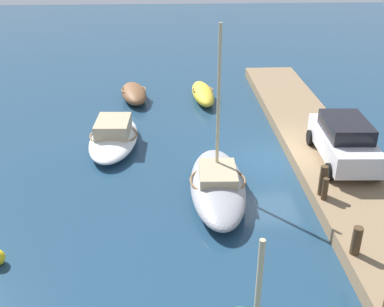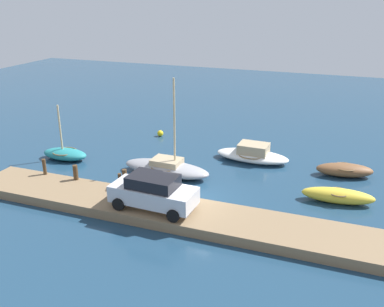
{
  "view_description": "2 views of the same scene",
  "coord_description": "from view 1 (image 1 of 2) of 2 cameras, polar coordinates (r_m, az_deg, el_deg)",
  "views": [
    {
      "loc": [
        -17.26,
        4.25,
        8.97
      ],
      "look_at": [
        -1.44,
        3.49,
        1.06
      ],
      "focal_mm": 43.41,
      "sensor_mm": 36.0,
      "label": 1
    },
    {
      "loc": [
        7.13,
        -19.38,
        10.6
      ],
      "look_at": [
        -1.32,
        3.24,
        1.4
      ],
      "focal_mm": 39.5,
      "sensor_mm": 36.0,
      "label": 2
    }
  ],
  "objects": [
    {
      "name": "ground_plane",
      "position": [
        19.91,
        9.88,
        -0.68
      ],
      "size": [
        84.0,
        84.0,
        0.0
      ],
      "primitive_type": "plane",
      "color": "navy"
    },
    {
      "name": "dock_platform",
      "position": [
        20.35,
        15.79,
        0.12
      ],
      "size": [
        23.84,
        2.99,
        0.52
      ],
      "primitive_type": "cube",
      "color": "#846B4C",
      "rests_on": "ground_plane"
    },
    {
      "name": "sailboat_grey",
      "position": [
        16.85,
        3.16,
        -3.74
      ],
      "size": [
        5.69,
        2.14,
        6.11
      ],
      "rotation": [
        0.0,
        0.0,
        -0.03
      ],
      "color": "#939399",
      "rests_on": "ground_plane"
    },
    {
      "name": "rowboat_brown",
      "position": [
        26.34,
        -7.15,
        7.36
      ],
      "size": [
        3.58,
        1.93,
        0.8
      ],
      "rotation": [
        0.0,
        0.0,
        0.19
      ],
      "color": "brown",
      "rests_on": "ground_plane"
    },
    {
      "name": "motorboat_white",
      "position": [
        20.93,
        -9.6,
        2.13
      ],
      "size": [
        4.99,
        2.24,
        1.21
      ],
      "rotation": [
        0.0,
        0.0,
        -0.04
      ],
      "color": "white",
      "rests_on": "ground_plane"
    },
    {
      "name": "rowboat_yellow",
      "position": [
        26.12,
        1.34,
        7.39
      ],
      "size": [
        3.87,
        1.41,
        0.8
      ],
      "rotation": [
        0.0,
        0.0,
        0.08
      ],
      "color": "gold",
      "rests_on": "ground_plane"
    },
    {
      "name": "mooring_post_mid_west",
      "position": [
        14.04,
        19.55,
        -10.06
      ],
      "size": [
        0.28,
        0.28,
        0.88
      ],
      "primitive_type": "cylinder",
      "color": "#47331E",
      "rests_on": "dock_platform"
    },
    {
      "name": "mooring_post_mid_east",
      "position": [
        16.3,
        16.03,
        -4.21
      ],
      "size": [
        0.2,
        0.2,
        0.8
      ],
      "primitive_type": "cylinder",
      "color": "#47331E",
      "rests_on": "dock_platform"
    },
    {
      "name": "mooring_post_east",
      "position": [
        16.49,
        15.77,
        -3.22
      ],
      "size": [
        0.25,
        0.25,
        1.09
      ],
      "primitive_type": "cylinder",
      "color": "#47331E",
      "rests_on": "dock_platform"
    },
    {
      "name": "parked_car",
      "position": [
        18.92,
        18.16,
        1.59
      ],
      "size": [
        4.35,
        2.13,
        1.74
      ],
      "rotation": [
        0.0,
        0.0,
        -0.04
      ],
      "color": "silver",
      "rests_on": "dock_platform"
    }
  ]
}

